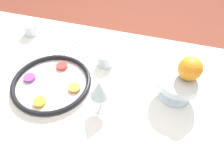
# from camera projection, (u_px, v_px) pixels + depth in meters

# --- Properties ---
(dining_table) EXTENTS (1.50, 1.02, 0.77)m
(dining_table) POSITION_uv_depth(u_px,v_px,m) (86.00, 148.00, 1.14)
(dining_table) COLOR white
(dining_table) RESTS_ON ground_plane
(seder_plate) EXTENTS (0.33, 0.33, 0.03)m
(seder_plate) POSITION_uv_depth(u_px,v_px,m) (52.00, 83.00, 0.90)
(seder_plate) COLOR silver
(seder_plate) RESTS_ON dining_table
(wine_glass) EXTENTS (0.07, 0.07, 0.15)m
(wine_glass) POSITION_uv_depth(u_px,v_px,m) (99.00, 90.00, 0.76)
(wine_glass) COLOR silver
(wine_glass) RESTS_ON dining_table
(fruit_stand) EXTENTS (0.17, 0.17, 0.11)m
(fruit_stand) POSITION_uv_depth(u_px,v_px,m) (179.00, 82.00, 0.82)
(fruit_stand) COLOR silver
(fruit_stand) RESTS_ON dining_table
(orange_fruit) EXTENTS (0.09, 0.09, 0.09)m
(orange_fruit) POSITION_uv_depth(u_px,v_px,m) (190.00, 69.00, 0.76)
(orange_fruit) COLOR orange
(orange_fruit) RESTS_ON fruit_stand
(cup_near) EXTENTS (0.07, 0.07, 0.06)m
(cup_near) POSITION_uv_depth(u_px,v_px,m) (31.00, 29.00, 1.13)
(cup_near) COLOR silver
(cup_near) RESTS_ON dining_table
(cup_mid) EXTENTS (0.07, 0.07, 0.06)m
(cup_mid) POSITION_uv_depth(u_px,v_px,m) (105.00, 59.00, 0.98)
(cup_mid) COLOR silver
(cup_mid) RESTS_ON dining_table
(fork_left) EXTENTS (0.10, 0.18, 0.01)m
(fork_left) POSITION_uv_depth(u_px,v_px,m) (70.00, 45.00, 1.08)
(fork_left) COLOR silver
(fork_left) RESTS_ON dining_table
(fork_right) EXTENTS (0.10, 0.18, 0.01)m
(fork_right) POSITION_uv_depth(u_px,v_px,m) (76.00, 46.00, 1.08)
(fork_right) COLOR silver
(fork_right) RESTS_ON dining_table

